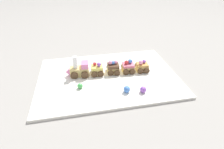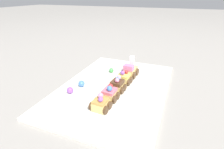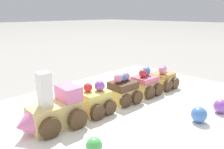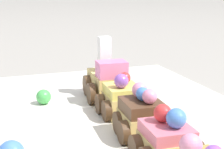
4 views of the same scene
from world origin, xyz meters
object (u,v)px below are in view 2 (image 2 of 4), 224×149
object	(u,v)px
cake_train_locomotive	(131,70)
gumball_purple	(70,90)
cake_car_chocolate	(117,85)
gumball_blue	(81,84)
cake_car_lemon	(124,78)
cake_car_strawberry	(110,94)
gumball_green	(111,70)
cake_car_caramel	(101,104)

from	to	relation	value
cake_train_locomotive	gumball_purple	xyz separation A→B (m)	(-0.27, 0.19, -0.01)
cake_car_chocolate	gumball_blue	world-z (taller)	cake_car_chocolate
cake_car_lemon	cake_car_strawberry	world-z (taller)	same
cake_train_locomotive	cake_car_chocolate	xyz separation A→B (m)	(-0.17, 0.01, -0.00)
gumball_blue	gumball_purple	size ratio (longest dim) A/B	1.05
cake_train_locomotive	cake_car_lemon	xyz separation A→B (m)	(-0.09, 0.01, -0.00)
cake_car_lemon	gumball_purple	distance (m)	0.25
cake_car_chocolate	gumball_green	bearing A→B (deg)	33.24
cake_car_lemon	gumball_blue	xyz separation A→B (m)	(-0.11, 0.17, -0.01)
cake_car_strawberry	gumball_purple	xyz separation A→B (m)	(-0.02, 0.17, -0.01)
cake_train_locomotive	cake_car_lemon	world-z (taller)	cake_train_locomotive
cake_car_chocolate	cake_car_strawberry	size ratio (longest dim) A/B	1.00
cake_car_chocolate	cake_car_strawberry	world-z (taller)	cake_car_chocolate
cake_car_lemon	gumball_green	world-z (taller)	cake_car_lemon
gumball_blue	cake_car_caramel	bearing A→B (deg)	-128.36
cake_car_lemon	gumball_green	size ratio (longest dim) A/B	2.95
cake_car_caramel	gumball_green	world-z (taller)	cake_car_caramel
cake_train_locomotive	gumball_blue	bearing A→B (deg)	142.36
cake_car_lemon	gumball_blue	bearing A→B (deg)	126.03
cake_car_chocolate	gumball_purple	world-z (taller)	cake_car_chocolate
cake_car_lemon	gumball_blue	distance (m)	0.20
cake_car_strawberry	gumball_green	bearing A→B (deg)	24.02
cake_train_locomotive	cake_car_chocolate	distance (m)	0.17
cake_train_locomotive	cake_car_caramel	size ratio (longest dim) A/B	1.63
cake_car_strawberry	gumball_blue	world-z (taller)	cake_car_strawberry
cake_car_chocolate	cake_train_locomotive	bearing A→B (deg)	0.09
cake_car_caramel	gumball_green	size ratio (longest dim) A/B	2.95
cake_car_strawberry	gumball_purple	distance (m)	0.17
cake_car_caramel	gumball_blue	size ratio (longest dim) A/B	2.42
cake_car_chocolate	cake_car_strawberry	bearing A→B (deg)	179.99
gumball_blue	cake_car_lemon	bearing A→B (deg)	-57.47
cake_car_caramel	gumball_green	bearing A→B (deg)	18.82
cake_car_strawberry	cake_car_caramel	size ratio (longest dim) A/B	1.00
cake_car_lemon	cake_car_chocolate	bearing A→B (deg)	-179.76
gumball_purple	gumball_blue	bearing A→B (deg)	-11.98
gumball_purple	cake_train_locomotive	bearing A→B (deg)	-35.13
cake_train_locomotive	gumball_blue	world-z (taller)	cake_train_locomotive
gumball_green	gumball_blue	bearing A→B (deg)	161.21
gumball_blue	cake_train_locomotive	bearing A→B (deg)	-41.15
cake_car_strawberry	gumball_purple	bearing A→B (deg)	99.92
cake_car_caramel	cake_car_strawberry	bearing A→B (deg)	-0.28
cake_car_strawberry	cake_car_caramel	world-z (taller)	cake_car_strawberry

